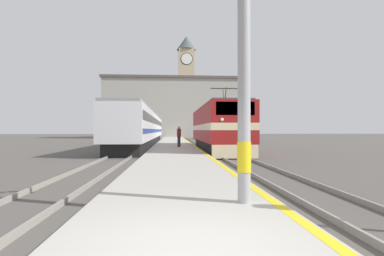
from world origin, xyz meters
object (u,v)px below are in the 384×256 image
(catenary_mast, at_px, (249,20))
(person_on_platform, at_px, (179,136))
(locomotive_train, at_px, (217,128))
(clock_tower, at_px, (186,84))
(passenger_train, at_px, (144,128))

(catenary_mast, xyz_separation_m, person_on_platform, (-0.91, 19.41, -2.70))
(locomotive_train, distance_m, clock_tower, 49.80)
(locomotive_train, height_order, clock_tower, clock_tower)
(catenary_mast, distance_m, clock_tower, 67.86)
(passenger_train, relative_size, catenary_mast, 4.89)
(locomotive_train, relative_size, passenger_train, 0.41)
(locomotive_train, distance_m, catenary_mast, 18.93)
(person_on_platform, xyz_separation_m, clock_tower, (2.99, 47.79, 11.88))
(locomotive_train, relative_size, catenary_mast, 1.99)
(passenger_train, distance_m, catenary_mast, 30.69)
(locomotive_train, height_order, catenary_mast, catenary_mast)
(person_on_platform, bearing_deg, passenger_train, 109.60)
(catenary_mast, height_order, person_on_platform, catenary_mast)
(locomotive_train, height_order, person_on_platform, locomotive_train)
(locomotive_train, bearing_deg, catenary_mast, -96.78)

